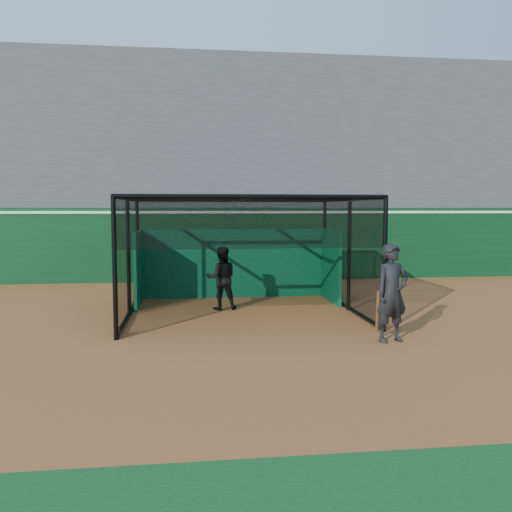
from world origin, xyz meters
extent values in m
plane|color=#95562B|center=(0.00, 0.00, 0.00)|extent=(120.00, 120.00, 0.00)
cube|color=#093617|center=(0.00, 8.50, 1.25)|extent=(50.00, 0.45, 2.50)
cube|color=white|center=(0.00, 8.50, 2.35)|extent=(50.00, 0.50, 0.08)
cube|color=#4C4C4F|center=(0.00, 12.38, 3.88)|extent=(50.00, 7.85, 7.75)
cube|color=#4C4C4F|center=(0.00, 15.80, 8.35)|extent=(50.00, 0.30, 1.20)
cube|color=#08512F|center=(0.85, 4.84, 0.95)|extent=(5.12, 0.10, 1.90)
cylinder|color=black|center=(-1.77, 0.38, 0.11)|extent=(0.08, 0.22, 0.22)
cylinder|color=black|center=(3.47, 0.38, 0.11)|extent=(0.08, 0.22, 0.22)
cylinder|color=black|center=(-1.77, 4.76, 0.11)|extent=(0.08, 0.22, 0.22)
cylinder|color=black|center=(3.47, 4.76, 0.11)|extent=(0.08, 0.22, 0.22)
imported|color=black|center=(0.40, 3.06, 0.77)|extent=(0.77, 0.61, 1.55)
imported|color=black|center=(3.33, -0.59, 0.91)|extent=(0.76, 0.60, 1.83)
cylinder|color=#593819|center=(3.08, -0.54, 0.55)|extent=(0.14, 0.33, 0.84)
camera|label=1|loc=(-0.42, -10.11, 2.47)|focal=38.00mm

